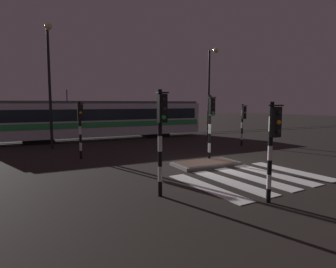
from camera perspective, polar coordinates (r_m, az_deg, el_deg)
ground_plane at (r=14.28m, az=9.69°, el=-6.39°), size 120.00×120.00×0.00m
rail_near at (r=25.28m, az=-7.44°, el=-0.91°), size 80.00×0.12×0.03m
rail_far at (r=26.63m, az=-8.47°, el=-0.57°), size 80.00×0.12×0.03m
crosswalk_zebra at (r=12.45m, az=16.51°, el=-8.36°), size 5.89×4.49×0.02m
traffic_island at (r=14.51m, az=7.41°, el=-5.80°), size 3.15×1.68×0.18m
traffic_light_corner_far_right at (r=21.41m, az=14.60°, el=2.97°), size 0.36×0.42×3.00m
traffic_light_kerb_mid_left at (r=9.21m, az=20.01°, el=-0.59°), size 0.36×0.42×3.11m
traffic_light_corner_near_left at (r=9.26m, az=-1.37°, el=1.44°), size 0.36×0.42×3.50m
traffic_light_median_centre at (r=15.10m, az=8.43°, el=3.09°), size 0.36×0.42×3.48m
traffic_light_corner_far_left at (r=16.48m, az=-16.93°, el=2.41°), size 0.36×0.42×3.16m
street_lamp_trackside_left at (r=20.58m, az=-22.35°, el=11.04°), size 0.44×1.21×8.01m
street_lamp_trackside_right at (r=25.12m, az=8.39°, el=9.92°), size 0.44×1.21×7.59m
tram at (r=25.15m, az=-13.07°, el=2.93°), size 18.15×2.58×4.15m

